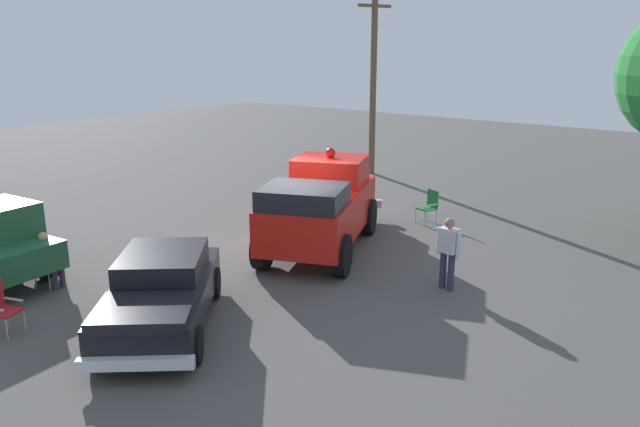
% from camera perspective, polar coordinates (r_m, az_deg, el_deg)
% --- Properties ---
extents(ground_plane, '(60.00, 60.00, 0.00)m').
position_cam_1_polar(ground_plane, '(16.97, -2.93, -3.28)').
color(ground_plane, '#514F4C').
extents(vintage_fire_truck, '(4.31, 6.33, 2.59)m').
position_cam_1_polar(vintage_fire_truck, '(16.80, 0.20, 0.81)').
color(vintage_fire_truck, black).
rests_on(vintage_fire_truck, ground).
extents(classic_hot_rod, '(4.22, 4.53, 1.46)m').
position_cam_1_polar(classic_hot_rod, '(12.59, -14.32, -7.00)').
color(classic_hot_rod, black).
rests_on(classic_hot_rod, ground).
extents(lawn_chair_near_truck, '(0.59, 0.60, 1.02)m').
position_cam_1_polar(lawn_chair_near_truck, '(15.66, -23.83, -3.99)').
color(lawn_chair_near_truck, '#B7BABF').
rests_on(lawn_chair_near_truck, ground).
extents(lawn_chair_spare, '(0.64, 0.64, 1.02)m').
position_cam_1_polar(lawn_chair_spare, '(19.58, 9.95, 0.87)').
color(lawn_chair_spare, '#B7BABF').
rests_on(lawn_chair_spare, ground).
extents(spectator_seated, '(0.60, 0.48, 1.29)m').
position_cam_1_polar(spectator_seated, '(15.53, -23.54, -3.69)').
color(spectator_seated, '#383842').
rests_on(spectator_seated, ground).
extents(spectator_standing, '(0.65, 0.32, 1.68)m').
position_cam_1_polar(spectator_standing, '(14.29, 11.61, -3.16)').
color(spectator_standing, '#2D334C').
rests_on(spectator_standing, ground).
extents(utility_pole, '(0.54, 1.68, 7.38)m').
position_cam_1_polar(utility_pole, '(26.28, 4.87, 11.91)').
color(utility_pole, brown).
rests_on(utility_pole, ground).
extents(traffic_cone, '(0.40, 0.40, 0.64)m').
position_cam_1_polar(traffic_cone, '(16.17, -10.64, -3.36)').
color(traffic_cone, orange).
rests_on(traffic_cone, ground).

